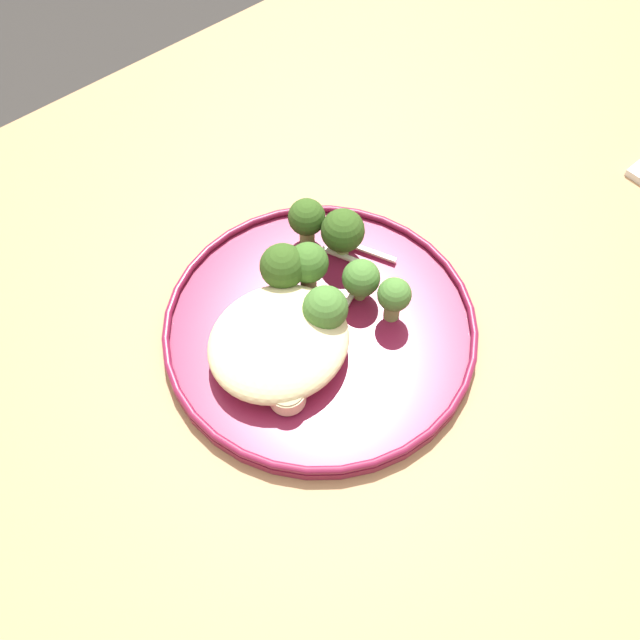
# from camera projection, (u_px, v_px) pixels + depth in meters

# --- Properties ---
(ground) EXTENTS (6.00, 6.00, 0.00)m
(ground) POSITION_uv_depth(u_px,v_px,m) (337.00, 566.00, 1.25)
(ground) COLOR #2D2B28
(wooden_dining_table) EXTENTS (1.40, 1.00, 0.74)m
(wooden_dining_table) POSITION_uv_depth(u_px,v_px,m) (351.00, 405.00, 0.69)
(wooden_dining_table) COLOR #9E754C
(wooden_dining_table) RESTS_ON ground
(dinner_plate) EXTENTS (0.29, 0.29, 0.02)m
(dinner_plate) POSITION_uv_depth(u_px,v_px,m) (320.00, 327.00, 0.64)
(dinner_plate) COLOR maroon
(dinner_plate) RESTS_ON wooden_dining_table
(noodle_bed) EXTENTS (0.13, 0.12, 0.04)m
(noodle_bed) POSITION_uv_depth(u_px,v_px,m) (279.00, 342.00, 0.61)
(noodle_bed) COLOR beige
(noodle_bed) RESTS_ON dinner_plate
(seared_scallop_half_hidden) EXTENTS (0.03, 0.03, 0.02)m
(seared_scallop_half_hidden) POSITION_uv_depth(u_px,v_px,m) (317.00, 321.00, 0.63)
(seared_scallop_half_hidden) COLOR #DBB77A
(seared_scallop_half_hidden) RESTS_ON dinner_plate
(seared_scallop_center_golden) EXTENTS (0.03, 0.03, 0.01)m
(seared_scallop_center_golden) POSITION_uv_depth(u_px,v_px,m) (300.00, 342.00, 0.62)
(seared_scallop_center_golden) COLOR beige
(seared_scallop_center_golden) RESTS_ON dinner_plate
(seared_scallop_large_seared) EXTENTS (0.03, 0.03, 0.02)m
(seared_scallop_large_seared) POSITION_uv_depth(u_px,v_px,m) (273.00, 347.00, 0.61)
(seared_scallop_large_seared) COLOR #E5C689
(seared_scallop_large_seared) RESTS_ON dinner_plate
(seared_scallop_tiny_bay) EXTENTS (0.03, 0.03, 0.02)m
(seared_scallop_tiny_bay) POSITION_uv_depth(u_px,v_px,m) (287.00, 395.00, 0.59)
(seared_scallop_tiny_bay) COLOR beige
(seared_scallop_tiny_bay) RESTS_ON dinner_plate
(seared_scallop_front_small) EXTENTS (0.02, 0.02, 0.02)m
(seared_scallop_front_small) POSITION_uv_depth(u_px,v_px,m) (254.00, 385.00, 0.59)
(seared_scallop_front_small) COLOR #DBB77A
(seared_scallop_front_small) RESTS_ON dinner_plate
(seared_scallop_on_noodles) EXTENTS (0.02, 0.02, 0.01)m
(seared_scallop_on_noodles) POSITION_uv_depth(u_px,v_px,m) (274.00, 319.00, 0.63)
(seared_scallop_on_noodles) COLOR #E5C689
(seared_scallop_on_noodles) RESTS_ON dinner_plate
(broccoli_floret_small_sprig) EXTENTS (0.04, 0.04, 0.05)m
(broccoli_floret_small_sprig) POSITION_uv_depth(u_px,v_px,m) (308.00, 264.00, 0.63)
(broccoli_floret_small_sprig) COLOR #89A356
(broccoli_floret_small_sprig) RESTS_ON dinner_plate
(broccoli_floret_beside_noodles) EXTENTS (0.04, 0.04, 0.05)m
(broccoli_floret_beside_noodles) POSITION_uv_depth(u_px,v_px,m) (307.00, 219.00, 0.67)
(broccoli_floret_beside_noodles) COLOR #7A994C
(broccoli_floret_beside_noodles) RESTS_ON dinner_plate
(broccoli_floret_left_leaning) EXTENTS (0.04, 0.04, 0.05)m
(broccoli_floret_left_leaning) POSITION_uv_depth(u_px,v_px,m) (361.00, 279.00, 0.63)
(broccoli_floret_left_leaning) COLOR #7A994C
(broccoli_floret_left_leaning) RESTS_ON dinner_plate
(broccoli_floret_center_pile) EXTENTS (0.04, 0.04, 0.06)m
(broccoli_floret_center_pile) POSITION_uv_depth(u_px,v_px,m) (343.00, 231.00, 0.66)
(broccoli_floret_center_pile) COLOR #89A356
(broccoli_floret_center_pile) RESTS_ON dinner_plate
(broccoli_floret_tall_stalk) EXTENTS (0.04, 0.04, 0.06)m
(broccoli_floret_tall_stalk) POSITION_uv_depth(u_px,v_px,m) (280.00, 269.00, 0.63)
(broccoli_floret_tall_stalk) COLOR #89A356
(broccoli_floret_tall_stalk) RESTS_ON dinner_plate
(broccoli_floret_split_head) EXTENTS (0.04, 0.04, 0.06)m
(broccoli_floret_split_head) POSITION_uv_depth(u_px,v_px,m) (330.00, 306.00, 0.61)
(broccoli_floret_split_head) COLOR #89A356
(broccoli_floret_split_head) RESTS_ON dinner_plate
(broccoli_floret_rear_charred) EXTENTS (0.03, 0.03, 0.05)m
(broccoli_floret_rear_charred) POSITION_uv_depth(u_px,v_px,m) (394.00, 297.00, 0.62)
(broccoli_floret_rear_charred) COLOR #7A994C
(broccoli_floret_rear_charred) RESTS_ON dinner_plate
(onion_sliver_curled_piece) EXTENTS (0.03, 0.05, 0.00)m
(onion_sliver_curled_piece) POSITION_uv_depth(u_px,v_px,m) (369.00, 251.00, 0.68)
(onion_sliver_curled_piece) COLOR silver
(onion_sliver_curled_piece) RESTS_ON dinner_plate
(onion_sliver_pale_crescent) EXTENTS (0.03, 0.05, 0.00)m
(onion_sliver_pale_crescent) POSITION_uv_depth(u_px,v_px,m) (346.00, 257.00, 0.68)
(onion_sliver_pale_crescent) COLOR silver
(onion_sliver_pale_crescent) RESTS_ON dinner_plate
(onion_sliver_short_strip) EXTENTS (0.06, 0.03, 0.00)m
(onion_sliver_short_strip) POSITION_uv_depth(u_px,v_px,m) (356.00, 288.00, 0.66)
(onion_sliver_short_strip) COLOR silver
(onion_sliver_short_strip) RESTS_ON dinner_plate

